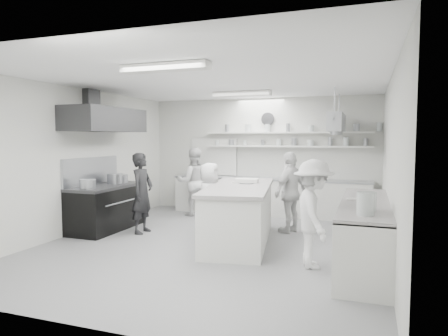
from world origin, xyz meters
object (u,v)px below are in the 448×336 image
(prep_island, at_px, (239,215))
(cook_stove, at_px, (142,193))
(stove, at_px, (107,209))
(right_counter, at_px, (365,233))
(back_counter, at_px, (269,197))
(cook_back, at_px, (193,182))

(prep_island, height_order, cook_stove, cook_stove)
(stove, xyz_separation_m, prep_island, (3.00, -0.02, 0.06))
(right_counter, height_order, prep_island, prep_island)
(back_counter, distance_m, right_counter, 4.13)
(stove, distance_m, prep_island, 3.00)
(cook_stove, bearing_deg, right_counter, -98.47)
(cook_back, bearing_deg, right_counter, 115.65)
(back_counter, relative_size, prep_island, 1.79)
(stove, xyz_separation_m, right_counter, (5.25, -0.60, 0.02))
(cook_back, bearing_deg, back_counter, 169.80)
(right_counter, relative_size, prep_island, 1.18)
(prep_island, bearing_deg, cook_back, 121.88)
(cook_back, bearing_deg, stove, 31.24)
(back_counter, distance_m, cook_back, 1.96)
(right_counter, bearing_deg, stove, 173.48)
(back_counter, xyz_separation_m, prep_island, (0.10, -2.82, 0.05))
(stove, height_order, prep_island, prep_island)
(back_counter, distance_m, prep_island, 2.82)
(cook_stove, bearing_deg, cook_back, -6.59)
(cook_stove, relative_size, cook_back, 0.97)
(stove, bearing_deg, prep_island, -0.34)
(right_counter, xyz_separation_m, cook_back, (-4.15, 2.71, 0.39))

